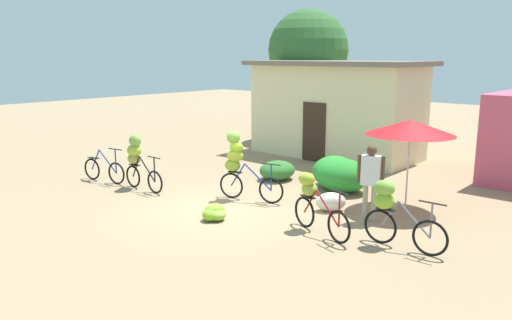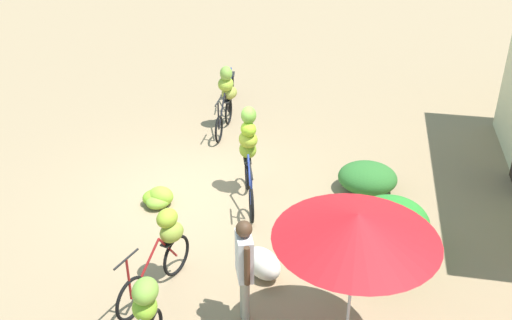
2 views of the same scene
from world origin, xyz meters
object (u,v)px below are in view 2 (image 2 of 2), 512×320
bicycle_by_shop (163,246)px  banana_pile_on_ground (158,198)px  produce_sack (263,263)px  bicycle_leftmost (231,91)px  person_vendor (244,262)px  bicycle_near_pile (226,93)px  bicycle_center_loaded (248,148)px  market_umbrella (357,227)px

bicycle_by_shop → banana_pile_on_ground: 2.28m
bicycle_by_shop → produce_sack: bicycle_by_shop is taller
produce_sack → bicycle_by_shop: bearing=-71.2°
bicycle_leftmost → person_vendor: person_vendor is taller
bicycle_near_pile → person_vendor: size_ratio=0.93×
bicycle_leftmost → banana_pile_on_ground: bearing=-3.2°
person_vendor → banana_pile_on_ground: bearing=-140.1°
bicycle_center_loaded → bicycle_by_shop: 2.86m
banana_pile_on_ground → produce_sack: bearing=54.8°
bicycle_by_shop → produce_sack: (-0.47, 1.40, -0.48)m
bicycle_near_pile → banana_pile_on_ground: 3.56m
bicycle_by_shop → produce_sack: size_ratio=2.40×
bicycle_by_shop → banana_pile_on_ground: (-2.05, -0.84, -0.55)m
market_umbrella → person_vendor: market_umbrella is taller
bicycle_center_loaded → bicycle_leftmost: bearing=-162.6°
produce_sack → bicycle_near_pile: bearing=-160.7°
market_umbrella → bicycle_near_pile: market_umbrella is taller
bicycle_center_loaded → banana_pile_on_ground: bicycle_center_loaded is taller
market_umbrella → bicycle_leftmost: market_umbrella is taller
person_vendor → bicycle_center_loaded: bearing=-169.4°
bicycle_near_pile → bicycle_by_shop: bearing=3.8°
bicycle_center_loaded → bicycle_by_shop: bicycle_center_loaded is taller
bicycle_near_pile → bicycle_by_shop: 5.52m
market_umbrella → bicycle_near_pile: size_ratio=1.35×
bicycle_near_pile → bicycle_center_loaded: bicycle_center_loaded is taller
produce_sack → bicycle_leftmost: bearing=-162.8°
market_umbrella → produce_sack: 2.49m
produce_sack → banana_pile_on_ground: bearing=-125.2°
market_umbrella → person_vendor: bearing=-98.0°
bicycle_leftmost → person_vendor: (7.37, 1.90, 0.68)m
market_umbrella → produce_sack: size_ratio=3.02×
bicycle_leftmost → bicycle_by_shop: 6.86m
bicycle_by_shop → person_vendor: 1.47m
bicycle_center_loaded → banana_pile_on_ground: size_ratio=2.47×
market_umbrella → produce_sack: (-1.22, -1.34, -1.71)m
bicycle_near_pile → bicycle_by_shop: bicycle_near_pile is taller
market_umbrella → produce_sack: market_umbrella is taller
bicycle_near_pile → produce_sack: (5.03, 1.76, -0.64)m
bicycle_leftmost → banana_pile_on_ground: (4.78, -0.27, -0.20)m
market_umbrella → bicycle_center_loaded: bearing=-150.0°
bicycle_leftmost → produce_sack: bearing=17.2°
produce_sack → bicycle_center_loaded: bearing=-163.3°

